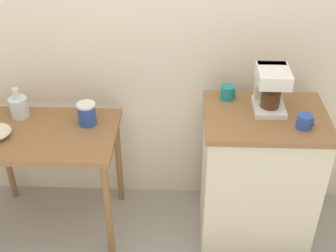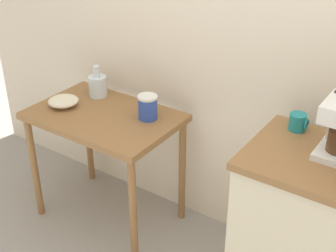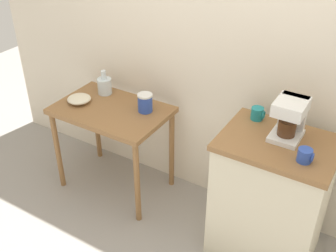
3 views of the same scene
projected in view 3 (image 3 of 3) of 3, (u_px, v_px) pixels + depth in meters
ground_plane at (185, 215)px, 3.30m from camera, size 8.00×8.00×0.00m
back_wall at (233, 32)px, 2.81m from camera, size 4.40×0.10×2.80m
wooden_table at (112, 119)px, 3.27m from camera, size 0.88×0.58×0.76m
kitchen_counter at (270, 198)px, 2.77m from camera, size 0.71×0.55×0.93m
bowl_stoneware at (79, 99)px, 3.27m from camera, size 0.19×0.19×0.06m
glass_carafe_vase at (105, 85)px, 3.39m from camera, size 0.12×0.12×0.20m
canister_enamel at (145, 103)px, 3.14m from camera, size 0.12×0.12×0.14m
coffee_maker at (290, 117)px, 2.50m from camera, size 0.18×0.22×0.26m
mug_dark_teal at (257, 114)px, 2.73m from camera, size 0.09×0.08×0.08m
mug_blue at (305, 156)px, 2.33m from camera, size 0.09×0.08×0.08m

